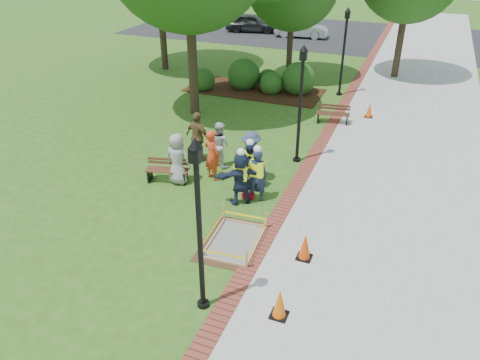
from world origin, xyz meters
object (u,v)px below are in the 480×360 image
at_px(lamp_near, 199,216).
at_px(wet_concrete_pad, 235,236).
at_px(bench_near, 168,175).
at_px(hivis_worker_b, 257,174).
at_px(cone_front, 280,304).
at_px(hivis_worker_a, 241,176).
at_px(hivis_worker_c, 250,164).

bearing_deg(lamp_near, wet_concrete_pad, 95.48).
height_order(bench_near, lamp_near, lamp_near).
xyz_separation_m(lamp_near, hivis_worker_b, (-0.45, 4.87, -1.54)).
relative_size(cone_front, hivis_worker_a, 0.41).
bearing_deg(hivis_worker_b, hivis_worker_a, -138.20).
height_order(bench_near, hivis_worker_c, hivis_worker_c).
bearing_deg(hivis_worker_a, bench_near, 172.80).
relative_size(bench_near, hivis_worker_a, 0.80).
bearing_deg(hivis_worker_c, wet_concrete_pad, -77.21).
bearing_deg(wet_concrete_pad, hivis_worker_a, 106.70).
height_order(bench_near, hivis_worker_a, hivis_worker_a).
relative_size(hivis_worker_b, hivis_worker_c, 1.07).
bearing_deg(hivis_worker_c, cone_front, -62.77).
height_order(lamp_near, hivis_worker_b, lamp_near).
height_order(bench_near, hivis_worker_b, hivis_worker_b).
bearing_deg(bench_near, wet_concrete_pad, -34.69).
relative_size(wet_concrete_pad, hivis_worker_c, 1.34).
distance_m(bench_near, cone_front, 7.06).
height_order(lamp_near, hivis_worker_c, lamp_near).
relative_size(bench_near, cone_front, 1.95).
distance_m(lamp_near, hivis_worker_b, 5.13).
bearing_deg(lamp_near, hivis_worker_a, 100.58).
bearing_deg(wet_concrete_pad, lamp_near, -84.52).
xyz_separation_m(hivis_worker_a, hivis_worker_c, (-0.07, 0.95, -0.05)).
distance_m(hivis_worker_b, hivis_worker_c, 0.76).
bearing_deg(bench_near, hivis_worker_a, -7.20).
xyz_separation_m(bench_near, lamp_near, (3.66, -4.88, 2.23)).
bearing_deg(hivis_worker_c, bench_near, -167.81).
relative_size(lamp_near, hivis_worker_a, 2.25).
distance_m(hivis_worker_a, hivis_worker_b, 0.53).
distance_m(cone_front, hivis_worker_b, 5.08).
relative_size(bench_near, hivis_worker_b, 0.79).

